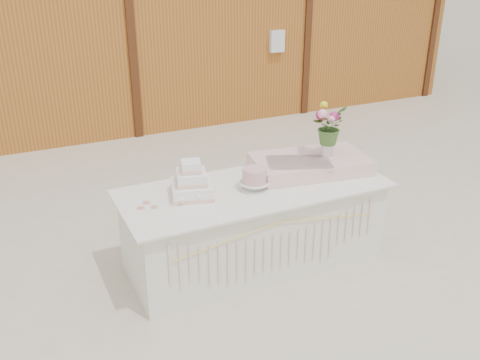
# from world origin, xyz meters

# --- Properties ---
(ground) EXTENTS (80.00, 80.00, 0.00)m
(ground) POSITION_xyz_m (0.00, 0.00, 0.00)
(ground) COLOR beige
(ground) RESTS_ON ground
(barn) EXTENTS (12.60, 4.60, 3.30)m
(barn) POSITION_xyz_m (-0.01, 5.99, 1.68)
(barn) COLOR #A46122
(barn) RESTS_ON ground
(cake_table) EXTENTS (2.40, 1.00, 0.77)m
(cake_table) POSITION_xyz_m (0.00, -0.00, 0.39)
(cake_table) COLOR white
(cake_table) RESTS_ON ground
(wedding_cake) EXTENTS (0.43, 0.43, 0.32)m
(wedding_cake) POSITION_xyz_m (-0.56, 0.07, 0.88)
(wedding_cake) COLOR white
(wedding_cake) RESTS_ON cake_table
(pink_cake_stand) EXTENTS (0.27, 0.27, 0.20)m
(pink_cake_stand) POSITION_xyz_m (-0.02, -0.04, 0.88)
(pink_cake_stand) COLOR silver
(pink_cake_stand) RESTS_ON cake_table
(satin_runner) EXTENTS (1.15, 0.77, 0.14)m
(satin_runner) POSITION_xyz_m (0.65, 0.12, 0.84)
(satin_runner) COLOR beige
(satin_runner) RESTS_ON cake_table
(flower_vase) EXTENTS (0.12, 0.12, 0.16)m
(flower_vase) POSITION_xyz_m (0.82, 0.10, 0.99)
(flower_vase) COLOR silver
(flower_vase) RESTS_ON satin_runner
(bouquet) EXTENTS (0.42, 0.41, 0.35)m
(bouquet) POSITION_xyz_m (0.82, 0.10, 1.24)
(bouquet) COLOR #3B6026
(bouquet) RESTS_ON flower_vase
(loose_flowers) EXTENTS (0.22, 0.33, 0.02)m
(loose_flowers) POSITION_xyz_m (-0.97, 0.11, 0.78)
(loose_flowers) COLOR pink
(loose_flowers) RESTS_ON cake_table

